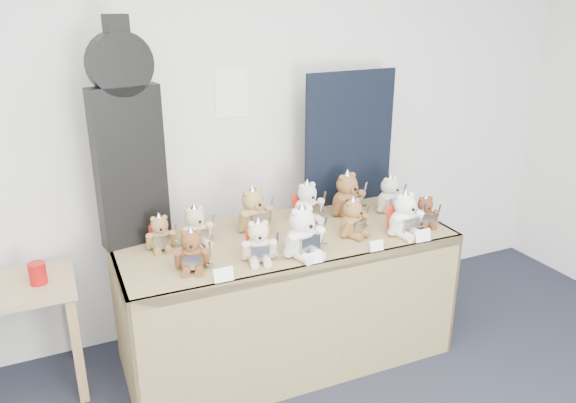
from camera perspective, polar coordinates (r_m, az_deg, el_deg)
name	(u,v)px	position (r m, az deg, el deg)	size (l,w,h in m)	color
room_shell	(232,93)	(3.55, -5.75, 10.87)	(6.00, 6.00, 6.00)	white
display_table	(291,268)	(3.29, 0.27, -6.80)	(1.95, 0.84, 0.81)	olive
guitar_case	(127,138)	(3.14, -16.01, 6.21)	(0.39, 0.18, 1.24)	black
navy_board	(350,139)	(3.71, 6.29, 6.36)	(0.66, 0.02, 0.88)	black
red_cup	(38,273)	(3.28, -24.09, -6.68)	(0.09, 0.09, 0.12)	#B90C0C
teddy_front_far_left	(192,252)	(2.90, -9.74, -5.05)	(0.20, 0.19, 0.25)	brown
teddy_front_left	(259,243)	(2.95, -3.00, -4.22)	(0.21, 0.19, 0.26)	beige
teddy_front_centre	(303,234)	(2.99, 1.51, -3.30)	(0.27, 0.23, 0.32)	white
teddy_front_right	(353,219)	(3.27, 6.64, -1.81)	(0.21, 0.20, 0.26)	olive
teddy_front_far_right	(405,216)	(3.33, 11.77, -1.45)	(0.25, 0.21, 0.30)	white
teddy_front_end	(425,213)	(3.49, 13.75, -1.11)	(0.18, 0.16, 0.22)	brown
teddy_back_left	(196,228)	(3.18, -9.35, -2.63)	(0.22, 0.19, 0.26)	#BFAE8C
teddy_back_centre_left	(254,212)	(3.32, -3.52, -1.03)	(0.25, 0.23, 0.30)	#A18750
teddy_back_centre_right	(307,203)	(3.47, 1.98, -0.19)	(0.23, 0.20, 0.28)	silver
teddy_back_right	(347,196)	(3.57, 6.05, 0.55)	(0.27, 0.23, 0.32)	brown
teddy_back_end	(390,196)	(3.67, 10.32, 0.56)	(0.23, 0.20, 0.27)	silver
teddy_back_far_left	(160,234)	(3.16, -12.85, -3.25)	(0.18, 0.16, 0.23)	#977446
entry_card_a	(224,275)	(2.78, -6.55, -7.40)	(0.10, 0.00, 0.07)	white
entry_card_b	(315,258)	(2.95, 2.76, -5.74)	(0.08, 0.00, 0.06)	white
entry_card_c	(377,246)	(3.12, 9.00, -4.45)	(0.08, 0.00, 0.06)	white
entry_card_d	(423,236)	(3.28, 13.56, -3.38)	(0.10, 0.00, 0.07)	white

